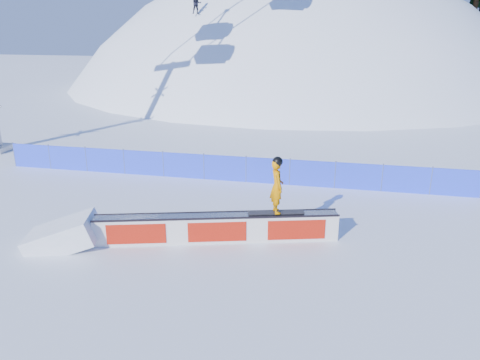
# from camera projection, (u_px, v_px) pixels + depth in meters

# --- Properties ---
(ground) EXTENTS (160.00, 160.00, 0.00)m
(ground) POSITION_uv_depth(u_px,v_px,m) (197.00, 218.00, 17.58)
(ground) COLOR white
(ground) RESTS_ON ground
(snow_hill) EXTENTS (64.00, 64.00, 64.00)m
(snow_hill) POSITION_uv_depth(u_px,v_px,m) (293.00, 220.00, 62.28)
(snow_hill) COLOR white
(snow_hill) RESTS_ON ground
(safety_fence) EXTENTS (22.05, 0.05, 1.30)m
(safety_fence) POSITION_uv_depth(u_px,v_px,m) (225.00, 168.00, 21.56)
(safety_fence) COLOR #223FF4
(safety_fence) RESTS_ON ground
(rail_box) EXTENTS (7.97, 2.71, 0.97)m
(rail_box) POSITION_uv_depth(u_px,v_px,m) (217.00, 228.00, 15.60)
(rail_box) COLOR silver
(rail_box) RESTS_ON ground
(snow_ramp) EXTENTS (2.66, 2.04, 1.47)m
(snow_ramp) POSITION_uv_depth(u_px,v_px,m) (64.00, 245.00, 15.45)
(snow_ramp) COLOR white
(snow_ramp) RESTS_ON ground
(snowboarder) EXTENTS (1.89, 0.82, 1.95)m
(snowboarder) POSITION_uv_depth(u_px,v_px,m) (277.00, 186.00, 15.25)
(snowboarder) COLOR black
(snowboarder) RESTS_ON rail_box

